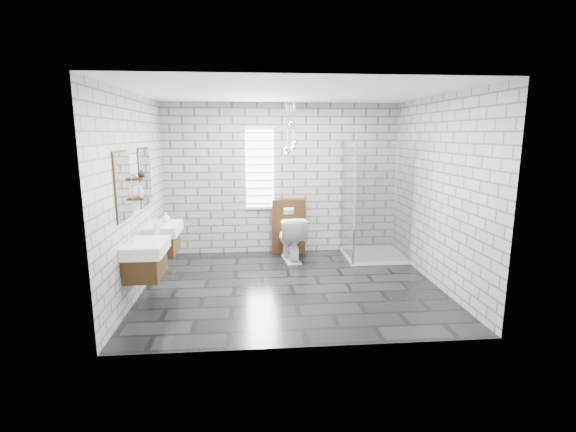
{
  "coord_description": "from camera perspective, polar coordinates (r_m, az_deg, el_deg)",
  "views": [
    {
      "loc": [
        -0.55,
        -5.72,
        2.16
      ],
      "look_at": [
        -0.02,
        0.35,
        0.96
      ],
      "focal_mm": 26.0,
      "sensor_mm": 36.0,
      "label": 1
    }
  ],
  "objects": [
    {
      "name": "wall_front",
      "position": [
        4.04,
        2.9,
        -0.45
      ],
      "size": [
        4.2,
        0.02,
        2.7
      ],
      "primitive_type": "cube",
      "color": "#A5A59F",
      "rests_on": "floor"
    },
    {
      "name": "flush_plate",
      "position": [
        7.47,
        0.12,
        0.68
      ],
      "size": [
        0.18,
        0.01,
        0.12
      ],
      "primitive_type": "cube",
      "color": "silver",
      "rests_on": "cistern_panel"
    },
    {
      "name": "soap_bottle_a",
      "position": [
        5.77,
        -17.56,
        -1.61
      ],
      "size": [
        0.1,
        0.1,
        0.17
      ],
      "primitive_type": "imported",
      "rotation": [
        0.0,
        0.0,
        0.34
      ],
      "color": "#B2B2B2",
      "rests_on": "vanity_left"
    },
    {
      "name": "ceiling",
      "position": [
        5.78,
        0.48,
        16.62
      ],
      "size": [
        4.2,
        3.6,
        0.02
      ],
      "primitive_type": "cube",
      "color": "white",
      "rests_on": "wall_back"
    },
    {
      "name": "vanity_left",
      "position": [
        5.48,
        -19.24,
        -4.32
      ],
      "size": [
        0.47,
        0.7,
        1.57
      ],
      "color": "#3C2712",
      "rests_on": "wall_left"
    },
    {
      "name": "cistern_panel",
      "position": [
        7.64,
        0.04,
        -1.39
      ],
      "size": [
        0.6,
        0.2,
        1.0
      ],
      "primitive_type": "cube",
      "color": "#3C2712",
      "rests_on": "floor"
    },
    {
      "name": "wall_right",
      "position": [
        6.36,
        19.76,
        3.19
      ],
      "size": [
        0.02,
        3.6,
        2.7
      ],
      "primitive_type": "cube",
      "color": "#A5A59F",
      "rests_on": "floor"
    },
    {
      "name": "window",
      "position": [
        7.53,
        -3.89,
        6.5
      ],
      "size": [
        0.56,
        0.05,
        1.48
      ],
      "color": "white",
      "rests_on": "wall_back"
    },
    {
      "name": "shelf_lower",
      "position": [
        5.93,
        -19.45,
        2.37
      ],
      "size": [
        0.14,
        0.3,
        0.03
      ],
      "primitive_type": "cube",
      "color": "#3C2712",
      "rests_on": "wall_left"
    },
    {
      "name": "soap_bottle_c",
      "position": [
        5.85,
        -19.58,
        3.36
      ],
      "size": [
        0.09,
        0.09,
        0.19
      ],
      "primitive_type": "imported",
      "rotation": [
        0.0,
        0.0,
        -0.18
      ],
      "color": "#B2B2B2",
      "rests_on": "shelf_lower"
    },
    {
      "name": "soap_bottle_b",
      "position": [
        6.53,
        -16.37,
        -0.18
      ],
      "size": [
        0.12,
        0.12,
        0.15
      ],
      "primitive_type": "imported",
      "rotation": [
        0.0,
        0.0,
        0.02
      ],
      "color": "#B2B2B2",
      "rests_on": "vanity_right"
    },
    {
      "name": "vase",
      "position": [
        5.94,
        -19.44,
        5.54
      ],
      "size": [
        0.1,
        0.1,
        0.1
      ],
      "primitive_type": "imported",
      "rotation": [
        0.0,
        0.0,
        0.11
      ],
      "color": "#B2B2B2",
      "rests_on": "shelf_upper"
    },
    {
      "name": "wall_back",
      "position": [
        7.6,
        -0.85,
        5.05
      ],
      "size": [
        4.2,
        0.02,
        2.7
      ],
      "primitive_type": "cube",
      "color": "#A5A59F",
      "rests_on": "floor"
    },
    {
      "name": "shower_enclosure",
      "position": [
        7.39,
        11.22,
        -2.0
      ],
      "size": [
        1.0,
        1.0,
        2.03
      ],
      "color": "white",
      "rests_on": "floor"
    },
    {
      "name": "toilet",
      "position": [
        7.21,
        0.37,
        -3.05
      ],
      "size": [
        0.52,
        0.81,
        0.78
      ],
      "primitive_type": "imported",
      "rotation": [
        0.0,
        0.0,
        3.26
      ],
      "color": "white",
      "rests_on": "floor"
    },
    {
      "name": "vanity_right",
      "position": [
        6.48,
        -17.0,
        -1.85
      ],
      "size": [
        0.47,
        0.7,
        1.57
      ],
      "color": "#3C2712",
      "rests_on": "wall_left"
    },
    {
      "name": "floor",
      "position": [
        6.15,
        0.44,
        -9.51
      ],
      "size": [
        4.2,
        3.6,
        0.02
      ],
      "primitive_type": "cube",
      "color": "black",
      "rests_on": "ground"
    },
    {
      "name": "pendant_cluster",
      "position": [
        7.11,
        0.35,
        10.08
      ],
      "size": [
        0.24,
        0.2,
        0.87
      ],
      "color": "silver",
      "rests_on": "ceiling"
    },
    {
      "name": "wall_left",
      "position": [
        5.99,
        -20.1,
        2.71
      ],
      "size": [
        0.02,
        3.6,
        2.7
      ],
      "primitive_type": "cube",
      "color": "#A5A59F",
      "rests_on": "floor"
    },
    {
      "name": "shelf_upper",
      "position": [
        5.89,
        -19.62,
        4.87
      ],
      "size": [
        0.14,
        0.3,
        0.03
      ],
      "primitive_type": "cube",
      "color": "#3C2712",
      "rests_on": "wall_left"
    }
  ]
}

